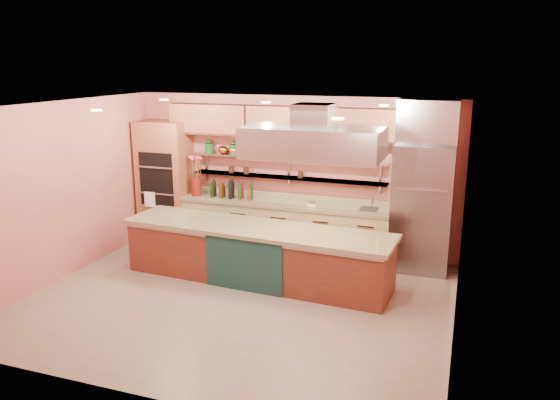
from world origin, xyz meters
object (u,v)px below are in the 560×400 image
at_px(copper_kettle, 223,150).
at_px(island, 257,254).
at_px(green_canister, 251,151).
at_px(kitchen_scale, 312,203).
at_px(refrigerator, 422,208).
at_px(flower_vase, 196,186).

bearing_deg(copper_kettle, island, -50.89).
height_order(copper_kettle, green_canister, green_canister).
bearing_deg(island, kitchen_scale, 72.89).
height_order(kitchen_scale, green_canister, green_canister).
bearing_deg(island, refrigerator, 33.15).
bearing_deg(green_canister, copper_kettle, 180.00).
bearing_deg(flower_vase, green_canister, 12.13).
xyz_separation_m(refrigerator, copper_kettle, (-3.66, 0.23, 0.74)).
bearing_deg(green_canister, island, -65.17).
bearing_deg(kitchen_scale, flower_vase, -160.82).
bearing_deg(green_canister, refrigerator, -4.24).
bearing_deg(island, copper_kettle, 132.75).
distance_m(flower_vase, green_canister, 1.25).
bearing_deg(copper_kettle, green_canister, 0.00).
distance_m(kitchen_scale, green_canister, 1.51).
relative_size(island, kitchen_scale, 29.15).
bearing_deg(copper_kettle, refrigerator, -3.60).
xyz_separation_m(kitchen_scale, green_canister, (-1.24, 0.22, 0.82)).
relative_size(island, green_canister, 26.24).
bearing_deg(refrigerator, green_canister, 175.76).
relative_size(refrigerator, island, 0.50).
xyz_separation_m(island, green_canister, (-0.73, 1.57, 1.35)).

